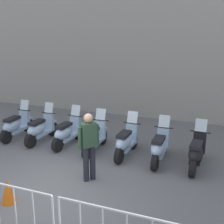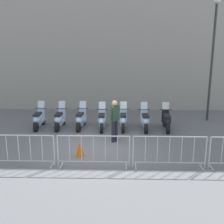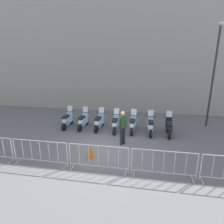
# 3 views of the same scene
# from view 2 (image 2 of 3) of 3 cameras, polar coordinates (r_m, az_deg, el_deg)

# --- Properties ---
(ground_plane) EXTENTS (120.00, 120.00, 0.00)m
(ground_plane) POSITION_cam_2_polar(r_m,az_deg,el_deg) (10.38, -3.04, -7.59)
(ground_plane) COLOR slate
(building_facade) EXTENTS (28.04, 6.58, 11.30)m
(building_facade) POSITION_cam_2_polar(r_m,az_deg,el_deg) (17.52, -1.14, 19.73)
(building_facade) COLOR #9E998E
(building_facade) RESTS_ON ground
(motorcycle_0) EXTENTS (0.60, 1.72, 1.24)m
(motorcycle_0) POSITION_cam_2_polar(r_m,az_deg,el_deg) (13.12, -15.54, -1.50)
(motorcycle_0) COLOR black
(motorcycle_0) RESTS_ON ground
(motorcycle_1) EXTENTS (0.65, 1.72, 1.24)m
(motorcycle_1) POSITION_cam_2_polar(r_m,az_deg,el_deg) (12.85, -11.24, -1.57)
(motorcycle_1) COLOR black
(motorcycle_1) RESTS_ON ground
(motorcycle_2) EXTENTS (0.69, 1.71, 1.24)m
(motorcycle_2) POSITION_cam_2_polar(r_m,az_deg,el_deg) (12.68, -6.77, -1.61)
(motorcycle_2) COLOR black
(motorcycle_2) RESTS_ON ground
(motorcycle_3) EXTENTS (0.60, 1.72, 1.24)m
(motorcycle_3) POSITION_cam_2_polar(r_m,az_deg,el_deg) (12.44, -2.20, -1.80)
(motorcycle_3) COLOR black
(motorcycle_3) RESTS_ON ground
(motorcycle_4) EXTENTS (0.66, 1.72, 1.24)m
(motorcycle_4) POSITION_cam_2_polar(r_m,az_deg,el_deg) (12.47, 2.45, -1.78)
(motorcycle_4) COLOR black
(motorcycle_4) RESTS_ON ground
(motorcycle_5) EXTENTS (0.61, 1.72, 1.24)m
(motorcycle_5) POSITION_cam_2_polar(r_m,az_deg,el_deg) (12.47, 7.13, -1.87)
(motorcycle_5) COLOR black
(motorcycle_5) RESTS_ON ground
(motorcycle_6) EXTENTS (0.68, 1.71, 1.24)m
(motorcycle_6) POSITION_cam_2_polar(r_m,az_deg,el_deg) (12.60, 11.70, -1.89)
(motorcycle_6) COLOR black
(motorcycle_6) RESTS_ON ground
(barrier_segment_1) EXTENTS (2.31, 0.76, 1.07)m
(barrier_segment_1) POSITION_cam_2_polar(r_m,az_deg,el_deg) (9.11, -19.51, -7.89)
(barrier_segment_1) COLOR #B2B5B7
(barrier_segment_1) RESTS_ON ground
(barrier_segment_2) EXTENTS (2.31, 0.76, 1.07)m
(barrier_segment_2) POSITION_cam_2_polar(r_m,az_deg,el_deg) (8.55, -4.03, -8.52)
(barrier_segment_2) COLOR #B2B5B7
(barrier_segment_2) RESTS_ON ground
(barrier_segment_3) EXTENTS (2.31, 0.76, 1.07)m
(barrier_segment_3) POSITION_cam_2_polar(r_m,az_deg,el_deg) (8.66, 12.28, -8.51)
(barrier_segment_3) COLOR #B2B5B7
(barrier_segment_3) RESTS_ON ground
(street_lamp) EXTENTS (0.36, 0.36, 6.09)m
(street_lamp) POSITION_cam_2_polar(r_m,az_deg,el_deg) (14.62, 20.94, 12.28)
(street_lamp) COLOR #2D332D
(street_lamp) RESTS_ON ground
(officer_near_row_end) EXTENTS (0.44, 0.40, 1.73)m
(officer_near_row_end) POSITION_cam_2_polar(r_m,az_deg,el_deg) (10.69, 0.57, -1.43)
(officer_near_row_end) COLOR #23232D
(officer_near_row_end) RESTS_ON ground
(traffic_cone) EXTENTS (0.32, 0.32, 0.55)m
(traffic_cone) POSITION_cam_2_polar(r_m,az_deg,el_deg) (9.53, -6.93, -7.87)
(traffic_cone) COLOR orange
(traffic_cone) RESTS_ON ground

